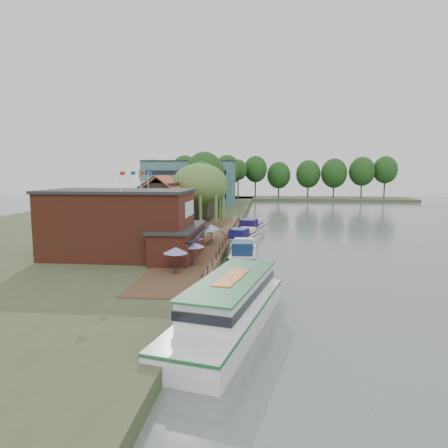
{
  "coord_description": "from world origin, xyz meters",
  "views": [
    {
      "loc": [
        -0.18,
        -42.09,
        10.16
      ],
      "look_at": [
        -6.0,
        12.0,
        3.0
      ],
      "focal_mm": 32.0,
      "sensor_mm": 36.0,
      "label": 1
    }
  ],
  "objects_px": {
    "swan": "(207,307)",
    "umbrella_2": "(193,245)",
    "cottage_b": "(161,201)",
    "hotel_block": "(190,182)",
    "cruiser_0": "(243,249)",
    "cottage_c": "(194,197)",
    "cruiser_2": "(252,226)",
    "pub": "(137,223)",
    "tour_boat": "(228,305)",
    "cruiser_1": "(243,235)",
    "willow": "(200,197)",
    "umbrella_1": "(192,253)",
    "umbrella_3": "(208,236)",
    "umbrella_4": "(211,234)",
    "cottage_a": "(164,206)",
    "umbrella_0": "(176,260)"
  },
  "relations": [
    {
      "from": "pub",
      "to": "willow",
      "type": "height_order",
      "value": "willow"
    },
    {
      "from": "cruiser_1",
      "to": "umbrella_4",
      "type": "bearing_deg",
      "value": -105.58
    },
    {
      "from": "willow",
      "to": "cruiser_0",
      "type": "height_order",
      "value": "willow"
    },
    {
      "from": "umbrella_0",
      "to": "umbrella_4",
      "type": "bearing_deg",
      "value": 86.17
    },
    {
      "from": "cottage_b",
      "to": "cruiser_2",
      "type": "xyz_separation_m",
      "value": [
        15.39,
        -0.6,
        -3.96
      ]
    },
    {
      "from": "cottage_a",
      "to": "umbrella_2",
      "type": "distance_m",
      "value": 16.14
    },
    {
      "from": "cottage_b",
      "to": "umbrella_4",
      "type": "xyz_separation_m",
      "value": [
        10.83,
        -16.27,
        -2.96
      ]
    },
    {
      "from": "hotel_block",
      "to": "swan",
      "type": "height_order",
      "value": "hotel_block"
    },
    {
      "from": "umbrella_1",
      "to": "umbrella_3",
      "type": "height_order",
      "value": "same"
    },
    {
      "from": "pub",
      "to": "cottage_b",
      "type": "xyz_separation_m",
      "value": [
        -4.0,
        25.0,
        0.6
      ]
    },
    {
      "from": "pub",
      "to": "umbrella_1",
      "type": "relative_size",
      "value": 8.29
    },
    {
      "from": "pub",
      "to": "cottage_a",
      "type": "relative_size",
      "value": 2.33
    },
    {
      "from": "cottage_c",
      "to": "tour_boat",
      "type": "xyz_separation_m",
      "value": [
        11.42,
        -50.5,
        -3.58
      ]
    },
    {
      "from": "cruiser_1",
      "to": "cruiser_2",
      "type": "distance_m",
      "value": 9.26
    },
    {
      "from": "pub",
      "to": "umbrella_0",
      "type": "xyz_separation_m",
      "value": [
        5.79,
        -6.83,
        -2.36
      ]
    },
    {
      "from": "umbrella_1",
      "to": "cruiser_1",
      "type": "bearing_deg",
      "value": 78.66
    },
    {
      "from": "cottage_a",
      "to": "cruiser_0",
      "type": "bearing_deg",
      "value": -41.32
    },
    {
      "from": "umbrella_2",
      "to": "umbrella_3",
      "type": "distance_m",
      "value": 6.28
    },
    {
      "from": "cottage_b",
      "to": "cruiser_1",
      "type": "distance_m",
      "value": 17.98
    },
    {
      "from": "umbrella_4",
      "to": "swan",
      "type": "relative_size",
      "value": 5.4
    },
    {
      "from": "pub",
      "to": "cottage_c",
      "type": "height_order",
      "value": "cottage_c"
    },
    {
      "from": "pub",
      "to": "cruiser_2",
      "type": "height_order",
      "value": "pub"
    },
    {
      "from": "pub",
      "to": "swan",
      "type": "distance_m",
      "value": 16.67
    },
    {
      "from": "swan",
      "to": "umbrella_2",
      "type": "bearing_deg",
      "value": 104.65
    },
    {
      "from": "willow",
      "to": "cottage_b",
      "type": "bearing_deg",
      "value": 146.31
    },
    {
      "from": "umbrella_2",
      "to": "swan",
      "type": "bearing_deg",
      "value": -75.35
    },
    {
      "from": "umbrella_0",
      "to": "cruiser_2",
      "type": "bearing_deg",
      "value": 79.84
    },
    {
      "from": "umbrella_2",
      "to": "cruiser_0",
      "type": "height_order",
      "value": "umbrella_2"
    },
    {
      "from": "pub",
      "to": "cruiser_0",
      "type": "bearing_deg",
      "value": 20.98
    },
    {
      "from": "umbrella_2",
      "to": "hotel_block",
      "type": "bearing_deg",
      "value": 101.21
    },
    {
      "from": "hotel_block",
      "to": "willow",
      "type": "bearing_deg",
      "value": -77.29
    },
    {
      "from": "cottage_a",
      "to": "cruiser_2",
      "type": "distance_m",
      "value": 16.04
    },
    {
      "from": "umbrella_0",
      "to": "cruiser_0",
      "type": "xyz_separation_m",
      "value": [
        5.39,
        11.12,
        -1.05
      ]
    },
    {
      "from": "cruiser_1",
      "to": "hotel_block",
      "type": "bearing_deg",
      "value": 122.33
    },
    {
      "from": "willow",
      "to": "cruiser_2",
      "type": "bearing_deg",
      "value": 29.14
    },
    {
      "from": "hotel_block",
      "to": "cruiser_0",
      "type": "bearing_deg",
      "value": -73.96
    },
    {
      "from": "cruiser_0",
      "to": "cruiser_1",
      "type": "distance_m",
      "value": 10.92
    },
    {
      "from": "swan",
      "to": "cruiser_0",
      "type": "bearing_deg",
      "value": 84.42
    },
    {
      "from": "cottage_c",
      "to": "cruiser_2",
      "type": "relative_size",
      "value": 0.81
    },
    {
      "from": "umbrella_0",
      "to": "cruiser_1",
      "type": "relative_size",
      "value": 0.25
    },
    {
      "from": "cottage_b",
      "to": "umbrella_2",
      "type": "distance_m",
      "value": 26.39
    },
    {
      "from": "pub",
      "to": "swan",
      "type": "relative_size",
      "value": 45.45
    },
    {
      "from": "umbrella_2",
      "to": "cruiser_1",
      "type": "relative_size",
      "value": 0.25
    },
    {
      "from": "umbrella_0",
      "to": "willow",
      "type": "bearing_deg",
      "value": 94.88
    },
    {
      "from": "willow",
      "to": "umbrella_1",
      "type": "relative_size",
      "value": 4.32
    },
    {
      "from": "umbrella_4",
      "to": "pub",
      "type": "bearing_deg",
      "value": -128.06
    },
    {
      "from": "cottage_b",
      "to": "tour_boat",
      "type": "bearing_deg",
      "value": -69.61
    },
    {
      "from": "cruiser_2",
      "to": "umbrella_0",
      "type": "bearing_deg",
      "value": -88.74
    },
    {
      "from": "umbrella_1",
      "to": "umbrella_4",
      "type": "bearing_deg",
      "value": 89.42
    },
    {
      "from": "cottage_c",
      "to": "cruiser_0",
      "type": "bearing_deg",
      "value": -69.37
    }
  ]
}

